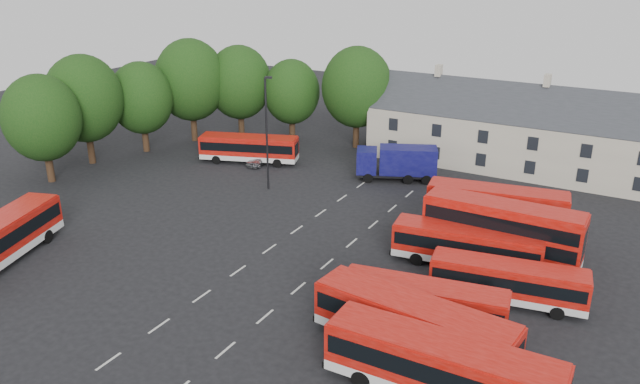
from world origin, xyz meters
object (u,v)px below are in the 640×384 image
at_px(bus_row_a, 442,365).
at_px(box_truck, 398,162).
at_px(lamppost, 267,131).
at_px(silver_car, 260,159).
at_px(bus_dd_south, 502,229).

height_order(bus_row_a, box_truck, box_truck).
bearing_deg(lamppost, bus_row_a, -40.55).
xyz_separation_m(bus_row_a, silver_car, (-28.99, 26.22, -1.38)).
relative_size(bus_row_a, silver_car, 3.22).
bearing_deg(box_truck, silver_car, 166.58).
bearing_deg(bus_dd_south, bus_row_a, -85.40).
bearing_deg(bus_row_a, silver_car, 137.37).
distance_m(bus_dd_south, silver_car, 29.51).
height_order(box_truck, silver_car, box_truck).
bearing_deg(lamppost, silver_car, 131.09).
bearing_deg(silver_car, lamppost, -51.53).
bearing_deg(silver_car, box_truck, 8.01).
height_order(bus_dd_south, box_truck, bus_dd_south).
distance_m(bus_dd_south, box_truck, 18.22).
distance_m(bus_row_a, silver_car, 39.11).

